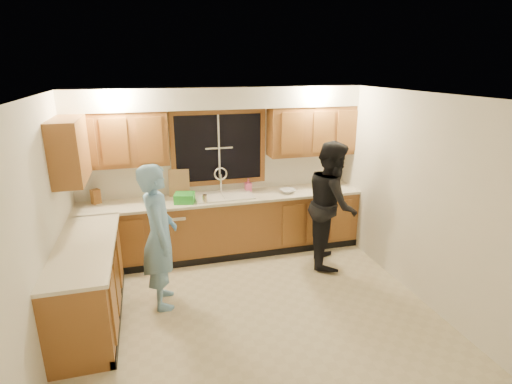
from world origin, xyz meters
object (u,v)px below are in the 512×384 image
Objects in this scene: man at (159,237)px; dish_crate at (185,198)px; sink at (224,200)px; soap_bottle at (248,185)px; dishwasher at (168,234)px; stove at (82,312)px; knife_block at (96,197)px; woman at (332,204)px; bowl at (288,191)px.

man is 6.35× the size of dish_crate.
soap_bottle is at bearing 20.30° from sink.
sink is at bearing 0.99° from dishwasher.
stove is at bearing -138.26° from soap_bottle.
man is 1.55m from knife_block.
woman is 7.83× the size of bowl.
dishwasher is 1.91m from bowl.
sink is 0.49× the size of man.
soap_bottle is 0.89× the size of bowl.
soap_bottle is (-1.01, 0.85, 0.12)m from woman.
woman is (3.23, 1.13, 0.45)m from stove.
stove is 4.39× the size of soap_bottle.
sink is 0.47m from soap_bottle.
man reaches higher than soap_bottle.
woman reaches higher than stove.
dishwasher is at bearing -46.94° from knife_block.
stove is 0.50× the size of woman.
dishwasher is at bearing -7.80° from man.
bowl is (-0.45, 0.62, 0.04)m from woman.
dishwasher is at bearing -179.01° from sink.
bowl is at bearing -41.24° from knife_block.
sink is at bearing 45.39° from stove.
soap_bottle reaches higher than dish_crate.
dish_crate is at bearing -179.11° from bowl.
dish_crate is 1.20× the size of bowl.
dish_crate is at bearing 54.74° from stove.
bowl is at bearing 32.04° from stove.
knife_block is 0.75× the size of dish_crate.
knife_block is at bearing 174.94° from bowl.
man is at bearing -111.11° from dish_crate.
stove is at bearing -117.69° from dishwasher.
dishwasher is 4.00× the size of soap_bottle.
dish_crate is at bearing -22.01° from man.
woman is 2.10m from dish_crate.
stove is 1.14m from man.
dish_crate is 1.35× the size of soap_bottle.
sink is 0.96× the size of stove.
dishwasher is 0.47× the size of man.
man is 8.56× the size of soap_bottle.
woman is 0.76m from bowl.
dishwasher is 3.96× the size of knife_block.
soap_bottle reaches higher than stove.
woman reaches higher than man.
dishwasher is at bearing 62.31° from stove.
dish_crate is at bearing -18.87° from dishwasher.
woman is 8.82× the size of soap_bottle.
man is at bearing -151.59° from bowl.
dish_crate is at bearing -165.45° from soap_bottle.
stove is 2.17m from dish_crate.
stove is at bearing 129.50° from woman.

